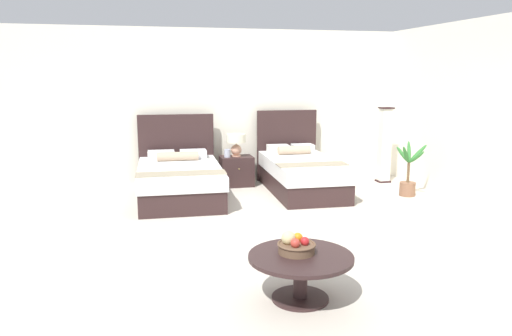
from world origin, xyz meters
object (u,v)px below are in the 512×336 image
at_px(potted_palm, 408,178).
at_px(floor_lamp_corner, 385,145).
at_px(bed_near_corner, 301,173).
at_px(vase, 227,153).
at_px(coffee_table, 301,266).
at_px(table_lamp, 236,142).
at_px(bed_near_window, 180,179).
at_px(fruit_bowl, 296,245).
at_px(nightstand, 237,171).

bearing_deg(potted_palm, floor_lamp_corner, 83.87).
bearing_deg(bed_near_corner, floor_lamp_corner, 11.86).
distance_m(vase, potted_palm, 3.11).
bearing_deg(bed_near_corner, coffee_table, -108.55).
height_order(table_lamp, potted_palm, table_lamp).
height_order(bed_near_corner, vase, bed_near_corner).
distance_m(bed_near_window, vase, 1.15).
relative_size(bed_near_window, bed_near_corner, 1.00).
bearing_deg(fruit_bowl, potted_palm, 46.87).
bearing_deg(table_lamp, bed_near_window, -146.66).
distance_m(bed_near_corner, floor_lamp_corner, 1.81).
distance_m(nightstand, potted_palm, 2.96).
relative_size(coffee_table, potted_palm, 1.03).
xyz_separation_m(fruit_bowl, potted_palm, (2.98, 3.18, -0.19)).
height_order(table_lamp, coffee_table, table_lamp).
height_order(bed_near_window, fruit_bowl, bed_near_window).
height_order(nightstand, coffee_table, nightstand).
relative_size(bed_near_window, potted_palm, 2.42).
relative_size(nightstand, floor_lamp_corner, 0.41).
height_order(vase, potted_palm, potted_palm).
xyz_separation_m(table_lamp, potted_palm, (2.61, -1.42, -0.49)).
xyz_separation_m(vase, floor_lamp_corner, (2.89, -0.28, 0.09)).
bearing_deg(coffee_table, floor_lamp_corner, 54.62).
bearing_deg(potted_palm, fruit_bowl, -133.13).
bearing_deg(nightstand, floor_lamp_corner, -6.78).
relative_size(bed_near_window, coffee_table, 2.34).
height_order(bed_near_window, vase, bed_near_window).
bearing_deg(fruit_bowl, bed_near_corner, 70.80).
relative_size(bed_near_corner, table_lamp, 5.43).
xyz_separation_m(bed_near_window, potted_palm, (3.68, -0.71, -0.01)).
bearing_deg(potted_palm, bed_near_corner, 156.42).
xyz_separation_m(fruit_bowl, floor_lamp_corner, (3.09, 4.25, 0.21)).
relative_size(vase, coffee_table, 0.15).
bearing_deg(coffee_table, table_lamp, 85.79).
distance_m(bed_near_window, potted_palm, 3.75).
distance_m(nightstand, table_lamp, 0.53).
xyz_separation_m(bed_near_window, fruit_bowl, (0.70, -3.89, 0.18)).
xyz_separation_m(bed_near_window, coffee_table, (0.73, -3.95, 0.00)).
height_order(nightstand, table_lamp, table_lamp).
relative_size(nightstand, fruit_bowl, 1.67).
xyz_separation_m(bed_near_corner, fruit_bowl, (-1.35, -3.88, 0.16)).
height_order(nightstand, floor_lamp_corner, floor_lamp_corner).
xyz_separation_m(nightstand, coffee_table, (-0.34, -4.64, 0.05)).
relative_size(vase, potted_palm, 0.16).
height_order(coffee_table, fruit_bowl, fruit_bowl).
bearing_deg(potted_palm, vase, 153.97).
distance_m(table_lamp, floor_lamp_corner, 2.74).
bearing_deg(bed_near_window, floor_lamp_corner, 5.47).
relative_size(bed_near_corner, potted_palm, 2.42).
xyz_separation_m(bed_near_corner, coffee_table, (-1.32, -3.95, -0.01)).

